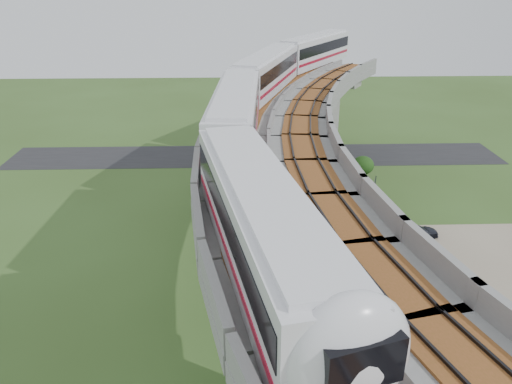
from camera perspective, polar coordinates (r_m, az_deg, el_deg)
ground at (r=35.20m, az=1.46°, el=-12.56°), size 160.00×160.00×0.00m
dirt_lot at (r=37.08m, az=24.40°, el=-12.88°), size 18.00×26.00×0.04m
asphalt_road at (r=61.91m, az=-0.08°, el=4.18°), size 60.00×8.00×0.03m
viaduct at (r=31.15m, az=8.70°, el=1.24°), size 19.58×73.98×11.40m
metro_train at (r=39.44m, az=2.61°, el=11.28°), size 16.32×60.41×3.64m
fence at (r=36.57m, az=17.19°, el=-10.78°), size 3.87×38.73×1.50m
tree_0 at (r=54.78m, az=12.13°, el=3.00°), size 2.33×2.33×2.85m
tree_1 at (r=49.74m, az=10.92°, el=1.67°), size 2.44×2.44×3.50m
tree_2 at (r=41.97m, az=10.72°, el=-2.87°), size 2.71×2.71×3.46m
tree_3 at (r=34.04m, az=12.42°, el=-10.75°), size 2.01×2.01×2.73m
car_red at (r=35.54m, az=25.29°, el=-13.45°), size 3.76×3.81×1.31m
car_dark at (r=44.81m, az=18.01°, el=-4.37°), size 3.90×2.33×1.06m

